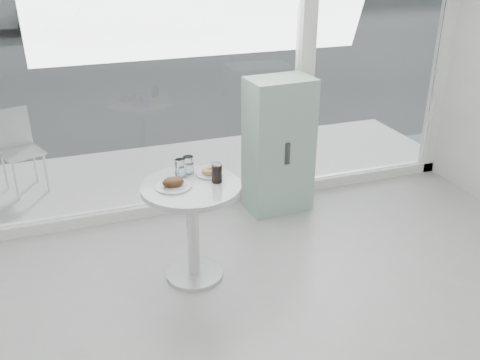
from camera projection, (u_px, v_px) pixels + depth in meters
name	position (u px, v px, depth m)	size (l,w,h in m)	color
storefront	(219.00, 22.00, 4.52)	(5.00, 0.14, 3.00)	white
main_table	(192.00, 212.00, 3.89)	(0.72, 0.72, 0.77)	silver
patio_deck	(194.00, 170.00, 5.89)	(5.60, 1.60, 0.05)	silver
street	(90.00, 19.00, 16.33)	(40.00, 24.00, 0.00)	#313131
mint_cabinet	(278.00, 146.00, 4.89)	(0.60, 0.42, 1.26)	#88AD98
patio_chair	(18.00, 145.00, 5.22)	(0.45, 0.45, 0.81)	silver
car_silver	(144.00, 1.00, 14.39)	(1.53, 4.38, 1.44)	#A8ABB0
plate_fritter	(174.00, 184.00, 3.76)	(0.25, 0.25, 0.07)	silver
plate_donut	(210.00, 172.00, 3.95)	(0.20, 0.20, 0.05)	silver
water_tumbler_a	(180.00, 169.00, 3.92)	(0.08, 0.08, 0.13)	white
water_tumbler_b	(188.00, 166.00, 3.97)	(0.08, 0.08, 0.13)	white
cola_glass	(217.00, 173.00, 3.82)	(0.08, 0.08, 0.14)	white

